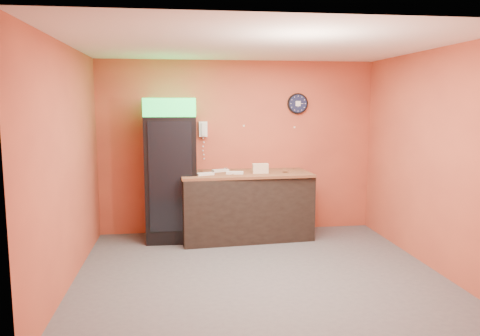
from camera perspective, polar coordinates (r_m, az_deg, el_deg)
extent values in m
plane|color=#47474C|center=(6.06, 2.18, -12.53)|extent=(4.50, 4.50, 0.00)
cube|color=#C45537|center=(7.69, -0.28, 2.57)|extent=(4.50, 0.02, 2.80)
cube|color=#C45537|center=(5.79, -20.28, 0.30)|extent=(0.02, 4.00, 2.80)
cube|color=#C45537|center=(6.50, 22.22, 0.99)|extent=(0.02, 4.00, 2.80)
cube|color=white|center=(5.72, 2.34, 14.77)|extent=(4.50, 4.00, 0.02)
cube|color=black|center=(7.34, -8.30, -1.25)|extent=(0.79, 0.79, 1.92)
cube|color=#18D444|center=(7.25, -8.47, 7.34)|extent=(0.79, 0.79, 0.27)
cube|color=black|center=(6.94, -8.24, -1.08)|extent=(0.64, 0.04, 1.64)
cube|color=black|center=(7.40, 0.62, -4.69)|extent=(2.07, 1.05, 1.00)
cylinder|color=black|center=(7.82, 7.03, 7.80)|extent=(0.34, 0.05, 0.34)
cylinder|color=#0F1433|center=(7.79, 7.08, 7.80)|extent=(0.29, 0.01, 0.29)
cube|color=white|center=(7.79, 7.10, 7.80)|extent=(0.08, 0.00, 0.08)
cube|color=white|center=(7.57, -4.52, 4.74)|extent=(0.13, 0.08, 0.24)
cube|color=white|center=(7.52, -4.50, 4.72)|extent=(0.06, 0.04, 0.20)
cube|color=brown|center=(7.31, 0.63, -0.69)|extent=(2.05, 1.02, 0.04)
cube|color=beige|center=(7.20, 2.49, -0.46)|extent=(0.24, 0.10, 0.05)
cube|color=beige|center=(7.19, 2.50, -0.06)|extent=(0.24, 0.10, 0.05)
cube|color=beige|center=(7.18, 2.50, 0.35)|extent=(0.24, 0.10, 0.05)
cube|color=silver|center=(7.03, -4.25, -0.73)|extent=(0.28, 0.18, 0.04)
cube|color=silver|center=(7.13, -0.64, -0.58)|extent=(0.28, 0.14, 0.04)
cube|color=silver|center=(7.37, -2.40, -0.31)|extent=(0.28, 0.18, 0.04)
cylinder|color=silver|center=(7.42, -1.79, -0.16)|extent=(0.06, 0.06, 0.06)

